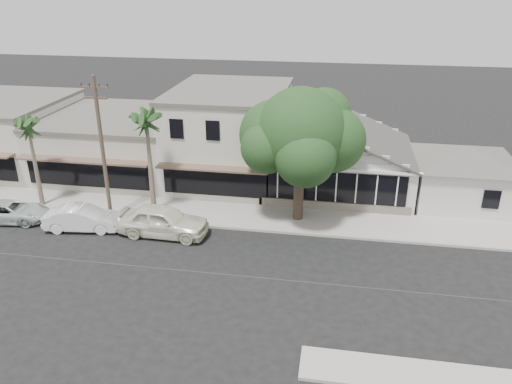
% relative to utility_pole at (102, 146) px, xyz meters
% --- Properties ---
extents(ground, '(140.00, 140.00, 0.00)m').
position_rel_utility_pole_xyz_m(ground, '(9.00, -5.20, -4.79)').
color(ground, black).
rests_on(ground, ground).
extents(sidewalk_north, '(90.00, 3.50, 0.15)m').
position_rel_utility_pole_xyz_m(sidewalk_north, '(1.00, 1.55, -4.71)').
color(sidewalk_north, '#9E9991').
rests_on(sidewalk_north, ground).
extents(corner_shop, '(10.40, 8.60, 5.10)m').
position_rel_utility_pole_xyz_m(corner_shop, '(14.00, 7.27, -2.17)').
color(corner_shop, silver).
rests_on(corner_shop, ground).
extents(side_cottage, '(6.00, 6.00, 3.00)m').
position_rel_utility_pole_xyz_m(side_cottage, '(22.20, 6.30, -3.29)').
color(side_cottage, silver).
rests_on(side_cottage, ground).
extents(row_building_near, '(8.00, 10.00, 6.50)m').
position_rel_utility_pole_xyz_m(row_building_near, '(6.00, 8.30, -1.54)').
color(row_building_near, beige).
rests_on(row_building_near, ground).
extents(row_building_midnear, '(10.00, 10.00, 4.20)m').
position_rel_utility_pole_xyz_m(row_building_midnear, '(-3.00, 8.30, -2.69)').
color(row_building_midnear, beige).
rests_on(row_building_midnear, ground).
extents(utility_pole, '(1.80, 0.24, 9.00)m').
position_rel_utility_pole_xyz_m(utility_pole, '(0.00, 0.00, 0.00)').
color(utility_pole, brown).
rests_on(utility_pole, ground).
extents(car_0, '(5.47, 2.35, 1.84)m').
position_rel_utility_pole_xyz_m(car_0, '(4.05, -1.57, -3.87)').
color(car_0, silver).
rests_on(car_0, ground).
extents(car_1, '(4.68, 2.15, 1.49)m').
position_rel_utility_pole_xyz_m(car_1, '(-0.95, -1.75, -4.05)').
color(car_1, white).
rests_on(car_1, ground).
extents(car_2, '(4.84, 2.72, 1.28)m').
position_rel_utility_pole_xyz_m(car_2, '(-5.95, -1.41, -4.15)').
color(car_2, silver).
rests_on(car_2, ground).
extents(shade_tree, '(7.58, 6.85, 8.41)m').
position_rel_utility_pole_xyz_m(shade_tree, '(11.67, 1.93, 0.74)').
color(shade_tree, '#403227').
rests_on(shade_tree, ground).
extents(palm_east, '(2.58, 2.58, 7.23)m').
position_rel_utility_pole_xyz_m(palm_east, '(2.42, 1.24, 1.35)').
color(palm_east, '#726651').
rests_on(palm_east, ground).
extents(palm_mid, '(2.58, 2.58, 6.42)m').
position_rel_utility_pole_xyz_m(palm_mid, '(-5.26, 0.88, 0.67)').
color(palm_mid, '#726651').
rests_on(palm_mid, ground).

